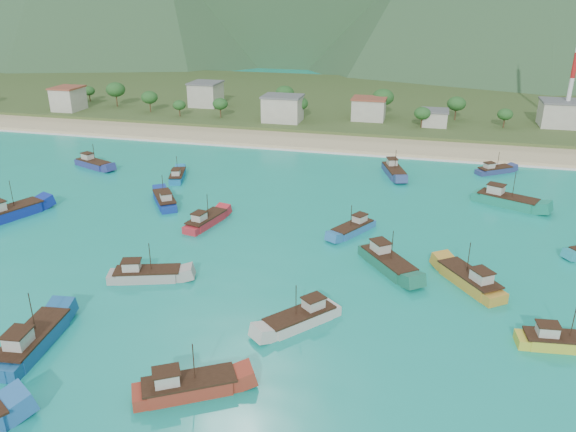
% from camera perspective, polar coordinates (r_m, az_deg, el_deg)
% --- Properties ---
extents(ground, '(600.00, 600.00, 0.00)m').
position_cam_1_polar(ground, '(80.08, 0.84, -7.11)').
color(ground, '#0C8573').
rests_on(ground, ground).
extents(beach, '(400.00, 18.00, 1.20)m').
position_cam_1_polar(beach, '(152.95, 7.80, 7.15)').
color(beach, beige).
rests_on(beach, ground).
extents(land, '(400.00, 110.00, 2.40)m').
position_cam_1_polar(land, '(212.23, 9.85, 11.24)').
color(land, '#385123').
rests_on(land, ground).
extents(surf_line, '(400.00, 2.50, 0.08)m').
position_cam_1_polar(surf_line, '(143.84, 7.34, 6.20)').
color(surf_line, white).
rests_on(surf_line, ground).
extents(village, '(224.92, 27.72, 7.54)m').
position_cam_1_polar(village, '(174.96, 8.83, 10.64)').
color(village, beige).
rests_on(village, ground).
extents(vegetation, '(281.17, 26.08, 8.87)m').
position_cam_1_polar(vegetation, '(177.02, 5.99, 11.03)').
color(vegetation, '#235623').
rests_on(vegetation, ground).
extents(boat_1, '(10.78, 6.72, 6.14)m').
position_cam_1_polar(boat_1, '(139.92, -19.17, 4.99)').
color(boat_1, navy).
rests_on(boat_1, ground).
extents(boat_2, '(9.15, 10.01, 6.20)m').
position_cam_1_polar(boat_2, '(71.37, 1.34, -10.41)').
color(boat_2, beige).
rests_on(boat_2, ground).
extents(boat_4, '(9.85, 11.24, 6.85)m').
position_cam_1_polar(boat_4, '(85.83, 10.06, -4.70)').
color(boat_4, '#1A6A51').
rests_on(boat_4, ground).
extents(boat_6, '(10.23, 4.07, 5.88)m').
position_cam_1_polar(boat_6, '(74.55, 26.03, -11.45)').
color(boat_6, gold).
rests_on(boat_6, ground).
extents(boat_7, '(8.54, 10.27, 6.15)m').
position_cam_1_polar(boat_7, '(111.74, -12.41, 1.52)').
color(boat_7, navy).
rests_on(boat_7, ground).
extents(boat_8, '(10.95, 8.21, 6.39)m').
position_cam_1_polar(boat_8, '(61.65, -10.19, -16.77)').
color(boat_8, maroon).
rests_on(boat_8, ground).
extents(boat_10, '(5.06, 12.69, 7.30)m').
position_cam_1_polar(boat_10, '(73.29, -24.53, -11.54)').
color(boat_10, '#1A5692').
rests_on(boat_10, ground).
extents(boat_12, '(12.80, 8.44, 7.32)m').
position_cam_1_polar(boat_12, '(116.46, 21.29, 1.45)').
color(boat_12, '#158267').
rests_on(boat_12, ground).
extents(boat_13, '(6.43, 11.32, 6.42)m').
position_cam_1_polar(boat_13, '(128.84, 10.69, 4.46)').
color(boat_13, navy).
rests_on(boat_13, ground).
extents(boat_15, '(5.24, 9.47, 5.37)m').
position_cam_1_polar(boat_15, '(126.37, -11.17, 3.98)').
color(boat_15, '#156DAA').
rests_on(boat_15, ground).
extents(boat_20, '(9.53, 11.27, 6.79)m').
position_cam_1_polar(boat_20, '(83.67, 18.00, -6.27)').
color(boat_20, gold).
rests_on(boat_20, ground).
extents(boat_21, '(5.11, 10.48, 5.95)m').
position_cam_1_polar(boat_21, '(100.64, -8.34, -0.54)').
color(boat_21, red).
rests_on(boat_21, ground).
extents(boat_22, '(8.77, 7.31, 5.26)m').
position_cam_1_polar(boat_22, '(136.37, 20.23, 4.35)').
color(boat_22, navy).
rests_on(boat_22, ground).
extents(boat_24, '(8.08, 13.00, 7.40)m').
position_cam_1_polar(boat_24, '(114.43, -26.39, 0.26)').
color(boat_24, navy).
rests_on(boat_24, ground).
extents(boat_27, '(10.88, 6.16, 6.17)m').
position_cam_1_polar(boat_27, '(83.85, -14.21, -5.85)').
color(boat_27, '#A49C96').
rests_on(boat_27, ground).
extents(boat_29, '(7.12, 9.65, 5.61)m').
position_cam_1_polar(boat_29, '(97.24, 6.64, -1.33)').
color(boat_29, '#296CB0').
rests_on(boat_29, ground).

